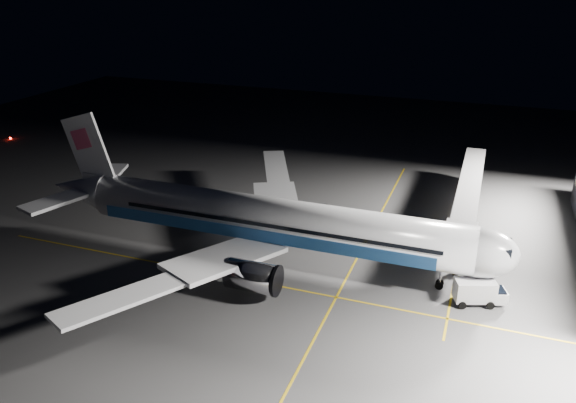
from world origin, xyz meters
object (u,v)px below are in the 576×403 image
(airliner, at_px, (264,220))
(safety_cone_b, at_px, (305,215))
(service_truck, at_px, (479,291))
(safety_cone_c, at_px, (284,220))
(baggage_tug, at_px, (271,215))
(jet_bridge, at_px, (468,197))
(safety_cone_a, at_px, (264,229))

(airliner, height_order, safety_cone_b, airliner)
(service_truck, relative_size, safety_cone_c, 8.58)
(baggage_tug, bearing_deg, safety_cone_b, 52.23)
(airliner, relative_size, service_truck, 10.39)
(jet_bridge, distance_m, service_truck, 20.31)
(airliner, bearing_deg, baggage_tug, 107.33)
(safety_cone_b, bearing_deg, airliner, -93.70)
(jet_bridge, bearing_deg, service_truck, -81.96)
(jet_bridge, relative_size, baggage_tug, 11.38)
(safety_cone_a, bearing_deg, safety_cone_b, 58.73)
(airliner, bearing_deg, safety_cone_b, 86.30)
(airliner, distance_m, safety_cone_c, 11.85)
(safety_cone_a, distance_m, safety_cone_c, 4.01)
(airliner, relative_size, safety_cone_b, 95.66)
(baggage_tug, height_order, safety_cone_b, baggage_tug)
(airliner, height_order, jet_bridge, airliner)
(service_truck, distance_m, safety_cone_c, 30.07)
(service_truck, xyz_separation_m, baggage_tug, (-29.21, 12.49, -0.67))
(airliner, bearing_deg, jet_bridge, 38.04)
(airliner, height_order, safety_cone_c, airliner)
(service_truck, height_order, baggage_tug, service_truck)
(jet_bridge, bearing_deg, safety_cone_c, -163.36)
(baggage_tug, distance_m, safety_cone_a, 3.68)
(safety_cone_c, bearing_deg, jet_bridge, 16.64)
(jet_bridge, bearing_deg, safety_cone_a, -157.04)
(baggage_tug, xyz_separation_m, safety_cone_a, (0.38, -3.63, -0.50))
(safety_cone_a, xyz_separation_m, safety_cone_c, (1.54, 3.71, 0.01))
(jet_bridge, height_order, safety_cone_c, jet_bridge)
(jet_bridge, bearing_deg, safety_cone_b, -167.93)
(safety_cone_b, bearing_deg, safety_cone_c, -131.48)
(safety_cone_a, bearing_deg, airliner, -67.23)
(baggage_tug, relative_size, safety_cone_b, 4.70)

